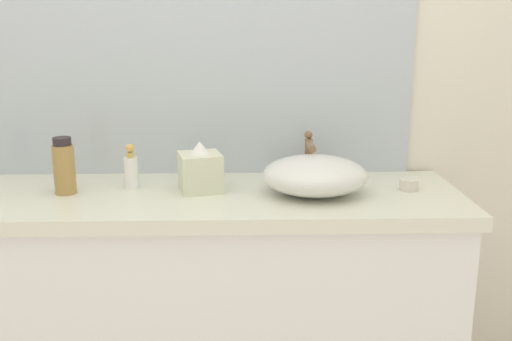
{
  "coord_description": "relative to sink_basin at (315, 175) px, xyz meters",
  "views": [
    {
      "loc": [
        0.14,
        -1.39,
        1.45
      ],
      "look_at": [
        0.19,
        0.41,
        0.99
      ],
      "focal_mm": 40.97,
      "sensor_mm": 36.0,
      "label": 1
    }
  ],
  "objects": [
    {
      "name": "soap_dispenser",
      "position": [
        -0.6,
        0.08,
        0.0
      ],
      "size": [
        0.05,
        0.05,
        0.15
      ],
      "color": "white",
      "rests_on": "vanity_counter"
    },
    {
      "name": "vanity_counter",
      "position": [
        -0.38,
        0.01,
        -0.51
      ],
      "size": [
        1.71,
        0.53,
        0.91
      ],
      "color": "white",
      "rests_on": "ground"
    },
    {
      "name": "lotion_bottle",
      "position": [
        -0.8,
        0.03,
        0.03
      ],
      "size": [
        0.07,
        0.07,
        0.18
      ],
      "color": "#A68042",
      "rests_on": "vanity_counter"
    },
    {
      "name": "tissue_box",
      "position": [
        -0.37,
        0.05,
        0.01
      ],
      "size": [
        0.16,
        0.16,
        0.16
      ],
      "color": "beige",
      "rests_on": "vanity_counter"
    },
    {
      "name": "candle_jar",
      "position": [
        0.32,
        0.03,
        -0.04
      ],
      "size": [
        0.06,
        0.06,
        0.04
      ],
      "primitive_type": "cylinder",
      "color": "beige",
      "rests_on": "vanity_counter"
    },
    {
      "name": "faucet",
      "position": [
        0.0,
        0.16,
        0.04
      ],
      "size": [
        0.03,
        0.14,
        0.17
      ],
      "color": "brown",
      "rests_on": "vanity_counter"
    },
    {
      "name": "wall_mirror_panel",
      "position": [
        -0.38,
        0.28,
        0.41
      ],
      "size": [
        1.5,
        0.01,
        0.94
      ],
      "primitive_type": "cube",
      "color": "#B2BCC6",
      "rests_on": "vanity_counter"
    },
    {
      "name": "bathroom_wall_rear",
      "position": [
        -0.38,
        0.32,
        0.33
      ],
      "size": [
        6.0,
        0.06,
        2.6
      ],
      "primitive_type": "cube",
      "color": "silver",
      "rests_on": "ground"
    },
    {
      "name": "sink_basin",
      "position": [
        0.0,
        0.0,
        0.0
      ],
      "size": [
        0.34,
        0.3,
        0.12
      ],
      "primitive_type": "ellipsoid",
      "color": "silver",
      "rests_on": "vanity_counter"
    }
  ]
}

